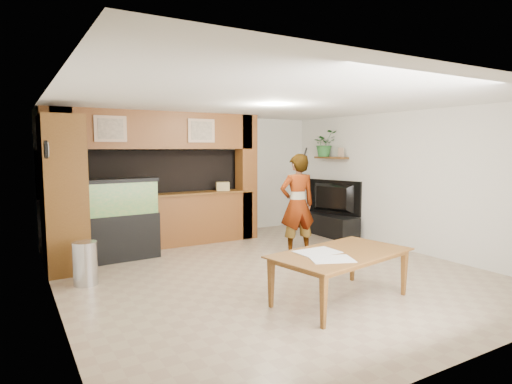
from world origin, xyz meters
TOP-DOWN VIEW (x-y plane):
  - floor at (0.00, 0.00)m, footprint 6.50×6.50m
  - ceiling at (0.00, 0.00)m, footprint 6.50×6.50m
  - wall_back at (0.00, 3.25)m, footprint 6.00×0.00m
  - wall_left at (-3.00, 0.00)m, footprint 0.00×6.50m
  - wall_right at (3.00, 0.00)m, footprint 0.00×6.50m
  - partition at (-0.95, 2.64)m, footprint 4.20×0.99m
  - wall_clock at (-2.97, 1.00)m, footprint 0.05×0.25m
  - wall_shelf at (2.85, 1.95)m, footprint 0.25×0.90m
  - pantry_cabinet at (-2.70, 1.74)m, footprint 0.60×0.99m
  - trash_can at (-2.56, 0.80)m, footprint 0.33×0.33m
  - aquarium at (-1.81, 1.95)m, footprint 1.27×0.48m
  - tv_stand at (2.65, 1.70)m, footprint 0.50×1.36m
  - television at (2.65, 1.70)m, footprint 0.54×1.31m
  - photo_frame at (2.85, 1.63)m, footprint 0.04×0.15m
  - potted_plant at (2.82, 2.15)m, footprint 0.57×0.51m
  - person at (1.03, 0.71)m, footprint 0.73×0.55m
  - microphone at (1.08, 0.55)m, footprint 0.03×0.09m
  - dining_table at (0.11, -1.54)m, footprint 1.94×1.30m
  - newspaper_a at (-0.16, -1.36)m, footprint 0.52×0.38m
  - newspaper_b at (-0.23, -1.72)m, footprint 0.59×0.51m
  - counter_box at (0.39, 2.45)m, footprint 0.31×0.25m

SIDE VIEW (x-z plane):
  - floor at x=0.00m, z-range 0.00..0.00m
  - tv_stand at x=2.65m, z-range 0.00..0.45m
  - trash_can at x=-2.56m, z-range 0.00..0.61m
  - dining_table at x=0.11m, z-range 0.00..0.63m
  - newspaper_b at x=-0.23m, z-range 0.63..0.64m
  - newspaper_a at x=-0.16m, z-range 0.63..0.64m
  - aquarium at x=-1.81m, z-range -0.02..1.39m
  - television at x=2.65m, z-range 0.45..1.21m
  - person at x=1.03m, z-range 0.00..1.82m
  - counter_box at x=0.39m, z-range 1.04..1.22m
  - pantry_cabinet at x=-2.70m, z-range 0.00..2.42m
  - wall_back at x=0.00m, z-range -1.70..4.30m
  - wall_left at x=-3.00m, z-range -1.95..4.55m
  - wall_right at x=3.00m, z-range -1.95..4.55m
  - partition at x=-0.95m, z-range 0.01..2.61m
  - wall_shelf at x=2.85m, z-range 1.68..1.72m
  - photo_frame at x=2.85m, z-range 1.72..1.92m
  - microphone at x=1.08m, z-range 1.78..1.93m
  - wall_clock at x=-2.97m, z-range 1.77..2.02m
  - potted_plant at x=2.82m, z-range 1.72..2.31m
  - ceiling at x=0.00m, z-range 2.60..2.60m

